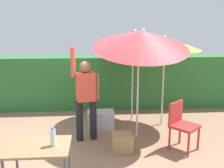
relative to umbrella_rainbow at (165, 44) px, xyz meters
name	(u,v)px	position (x,y,z in m)	size (l,w,h in m)	color
ground_plane	(113,140)	(-1.21, -0.81, -1.88)	(24.00, 24.00, 0.00)	#937056
hedge_row	(107,82)	(-1.21, 1.46, -1.16)	(8.00, 0.70, 1.44)	#2D7033
umbrella_rainbow	(165,44)	(0.00, 0.00, 0.00)	(1.57, 1.57, 2.06)	silver
umbrella_orange	(141,39)	(-0.66, -0.65, 0.13)	(1.88, 1.90, 2.41)	silver
umbrella_yellow	(134,39)	(-0.64, 0.31, 0.09)	(1.91, 1.90, 2.32)	silver
person_vendor	(86,95)	(-1.74, -0.72, -0.94)	(0.56, 0.29, 1.88)	black
chair_plastic	(181,123)	(0.02, -1.25, -1.36)	(0.62, 0.62, 0.89)	#B72D2D
cooler_box	(101,120)	(-1.43, -0.13, -1.68)	(0.59, 0.37, 0.39)	silver
crate_cardboard	(122,143)	(-1.08, -1.27, -1.71)	(0.37, 0.36, 0.34)	#9E7A4C
folding_table	(38,153)	(-2.29, -2.55, -1.19)	(0.80, 0.60, 0.78)	#4C4C51
bottle_water	(53,137)	(-2.10, -2.56, -0.98)	(0.07, 0.07, 0.24)	silver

